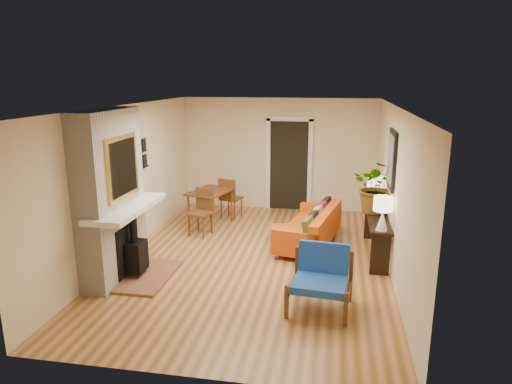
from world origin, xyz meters
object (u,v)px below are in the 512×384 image
(dining_table, at_px, (213,198))
(houseplant, at_px, (378,186))
(lamp_near, at_px, (383,209))
(blue_chair, at_px, (321,275))
(console_table, at_px, (377,224))
(ottoman, at_px, (289,237))
(lamp_far, at_px, (375,187))
(sofa, at_px, (313,228))

(dining_table, bearing_deg, houseplant, -16.16)
(lamp_near, bearing_deg, blue_chair, -125.30)
(console_table, bearing_deg, blue_chair, -113.56)
(blue_chair, height_order, console_table, blue_chair)
(dining_table, bearing_deg, lamp_near, -30.55)
(dining_table, bearing_deg, ottoman, -30.29)
(console_table, height_order, lamp_far, lamp_far)
(dining_table, bearing_deg, lamp_far, -7.02)
(houseplant, bearing_deg, lamp_far, 88.93)
(ottoman, relative_size, houseplant, 0.79)
(lamp_near, height_order, houseplant, houseplant)
(lamp_near, relative_size, houseplant, 0.57)
(sofa, height_order, ottoman, sofa)
(ottoman, distance_m, houseplant, 1.83)
(ottoman, xyz_separation_m, blue_chair, (0.66, -2.16, 0.26))
(sofa, bearing_deg, blue_chair, -84.15)
(dining_table, xyz_separation_m, lamp_near, (3.24, -1.91, 0.46))
(lamp_far, bearing_deg, console_table, -90.00)
(ottoman, height_order, houseplant, houseplant)
(sofa, distance_m, dining_table, 2.30)
(lamp_near, bearing_deg, lamp_far, 90.00)
(lamp_near, distance_m, houseplant, 0.99)
(blue_chair, bearing_deg, lamp_far, 72.30)
(console_table, relative_size, lamp_far, 3.43)
(dining_table, relative_size, console_table, 0.94)
(sofa, relative_size, houseplant, 2.14)
(blue_chair, bearing_deg, houseplant, 68.60)
(sofa, relative_size, blue_chair, 2.29)
(sofa, relative_size, ottoman, 2.70)
(sofa, height_order, houseplant, houseplant)
(ottoman, xyz_separation_m, console_table, (1.54, -0.15, 0.38))
(console_table, bearing_deg, ottoman, 174.61)
(lamp_far, distance_m, houseplant, 0.55)
(ottoman, bearing_deg, lamp_far, 21.05)
(blue_chair, bearing_deg, ottoman, 107.05)
(dining_table, distance_m, houseplant, 3.42)
(blue_chair, distance_m, houseplant, 2.50)
(houseplant, bearing_deg, lamp_near, -89.41)
(console_table, height_order, lamp_near, lamp_near)
(sofa, height_order, lamp_far, lamp_far)
(sofa, relative_size, dining_table, 1.17)
(lamp_near, bearing_deg, ottoman, 149.17)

